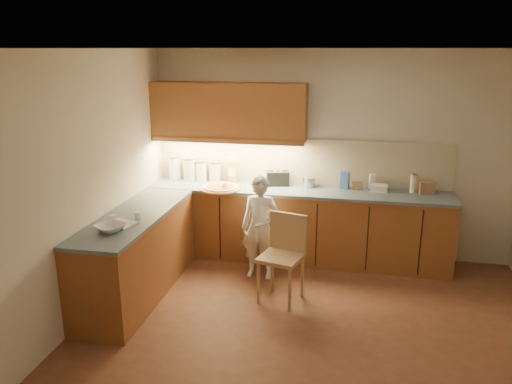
% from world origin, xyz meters
% --- Properties ---
extents(room, '(4.54, 4.50, 2.62)m').
position_xyz_m(room, '(0.00, 0.00, 1.68)').
color(room, brown).
rests_on(room, ground).
extents(l_counter, '(3.77, 2.62, 0.92)m').
position_xyz_m(l_counter, '(-0.92, 1.25, 0.46)').
color(l_counter, brown).
rests_on(l_counter, ground).
extents(backsplash, '(3.75, 0.02, 0.58)m').
position_xyz_m(backsplash, '(-0.38, 1.99, 1.21)').
color(backsplash, '#BAAF90').
rests_on(backsplash, l_counter).
extents(upper_cabinets, '(1.95, 0.36, 0.73)m').
position_xyz_m(upper_cabinets, '(-1.27, 1.82, 1.85)').
color(upper_cabinets, brown).
rests_on(upper_cabinets, ground).
extents(pizza_on_board, '(0.50, 0.50, 0.20)m').
position_xyz_m(pizza_on_board, '(-1.31, 1.50, 0.94)').
color(pizza_on_board, tan).
rests_on(pizza_on_board, l_counter).
extents(child, '(0.46, 0.31, 1.22)m').
position_xyz_m(child, '(-0.72, 1.08, 0.61)').
color(child, white).
rests_on(child, ground).
extents(wooden_chair, '(0.51, 0.51, 0.92)m').
position_xyz_m(wooden_chair, '(-0.38, 0.63, 0.54)').
color(wooden_chair, tan).
rests_on(wooden_chair, ground).
extents(mixing_bowl, '(0.36, 0.36, 0.07)m').
position_xyz_m(mixing_bowl, '(-1.95, -0.13, 0.95)').
color(mixing_bowl, silver).
rests_on(mixing_bowl, l_counter).
extents(canister_a, '(0.16, 0.16, 0.32)m').
position_xyz_m(canister_a, '(-2.04, 1.86, 1.08)').
color(canister_a, white).
rests_on(canister_a, l_counter).
extents(canister_b, '(0.18, 0.18, 0.31)m').
position_xyz_m(canister_b, '(-1.82, 1.85, 1.08)').
color(canister_b, beige).
rests_on(canister_b, l_counter).
extents(canister_c, '(0.15, 0.15, 0.27)m').
position_xyz_m(canister_c, '(-1.67, 1.85, 1.06)').
color(canister_c, white).
rests_on(canister_c, l_counter).
extents(canister_d, '(0.16, 0.16, 0.26)m').
position_xyz_m(canister_d, '(-1.49, 1.89, 1.05)').
color(canister_d, beige).
rests_on(canister_d, l_counter).
extents(oil_jug, '(0.13, 0.11, 0.34)m').
position_xyz_m(oil_jug, '(-1.25, 1.87, 1.07)').
color(oil_jug, gold).
rests_on(oil_jug, l_counter).
extents(toaster, '(0.31, 0.22, 0.19)m').
position_xyz_m(toaster, '(-0.65, 1.84, 1.01)').
color(toaster, black).
rests_on(toaster, l_counter).
extents(steel_pot, '(0.17, 0.17, 0.13)m').
position_xyz_m(steel_pot, '(-0.25, 1.84, 0.98)').
color(steel_pot, '#B7B7BC').
rests_on(steel_pot, l_counter).
extents(blue_box, '(0.12, 0.10, 0.21)m').
position_xyz_m(blue_box, '(0.20, 1.84, 1.02)').
color(blue_box, '#325198').
rests_on(blue_box, l_counter).
extents(card_box_a, '(0.13, 0.10, 0.09)m').
position_xyz_m(card_box_a, '(0.35, 1.84, 0.96)').
color(card_box_a, '#9E7F55').
rests_on(card_box_a, l_counter).
extents(white_bottle, '(0.08, 0.08, 0.19)m').
position_xyz_m(white_bottle, '(0.53, 1.91, 1.01)').
color(white_bottle, silver).
rests_on(white_bottle, l_counter).
extents(flat_pack, '(0.21, 0.15, 0.08)m').
position_xyz_m(flat_pack, '(0.61, 1.81, 0.96)').
color(flat_pack, silver).
rests_on(flat_pack, l_counter).
extents(tall_jar, '(0.08, 0.08, 0.23)m').
position_xyz_m(tall_jar, '(1.01, 1.82, 1.04)').
color(tall_jar, silver).
rests_on(tall_jar, l_counter).
extents(card_box_b, '(0.22, 0.19, 0.15)m').
position_xyz_m(card_box_b, '(1.16, 1.84, 0.99)').
color(card_box_b, '#9D7A54').
rests_on(card_box_b, l_counter).
extents(dough_cloth, '(0.33, 0.29, 0.02)m').
position_xyz_m(dough_cloth, '(-1.93, 0.06, 0.93)').
color(dough_cloth, silver).
rests_on(dough_cloth, l_counter).
extents(spice_jar_a, '(0.08, 0.08, 0.09)m').
position_xyz_m(spice_jar_a, '(-2.03, 0.07, 0.96)').
color(spice_jar_a, silver).
rests_on(spice_jar_a, l_counter).
extents(spice_jar_b, '(0.07, 0.07, 0.08)m').
position_xyz_m(spice_jar_b, '(-1.84, 0.23, 0.96)').
color(spice_jar_b, silver).
rests_on(spice_jar_b, l_counter).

